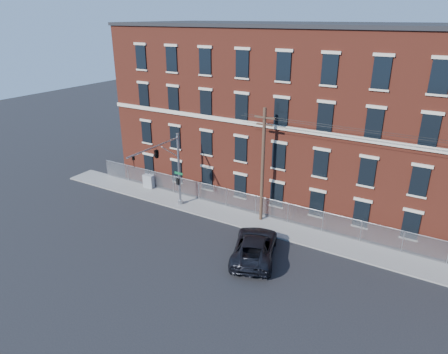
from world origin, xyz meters
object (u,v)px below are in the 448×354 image
traffic_signal_mast (162,159)px  pickup_truck (255,246)px  utility_cabinet (149,181)px  utility_pole_near (263,164)px

traffic_signal_mast → pickup_truck: 11.26m
utility_cabinet → utility_pole_near: bearing=-5.1°
utility_pole_near → traffic_signal_mast: bearing=-156.9°
traffic_signal_mast → utility_pole_near: 8.70m
utility_pole_near → pickup_truck: (2.11, -5.47, -4.44)m
traffic_signal_mast → utility_pole_near: (8.00, 3.42, -0.05)m
pickup_truck → utility_cabinet: pickup_truck is taller
pickup_truck → utility_cabinet: size_ratio=4.63×
traffic_signal_mast → utility_cabinet: (-5.20, 3.82, -4.57)m
traffic_signal_mast → utility_cabinet: size_ratio=5.02×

